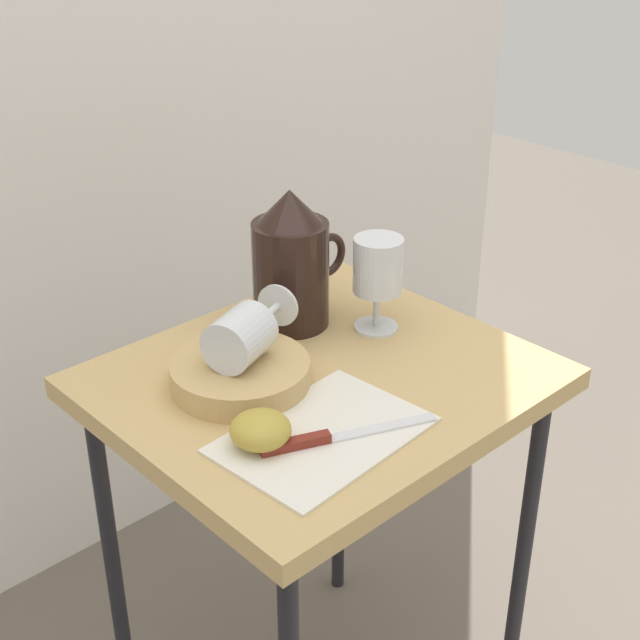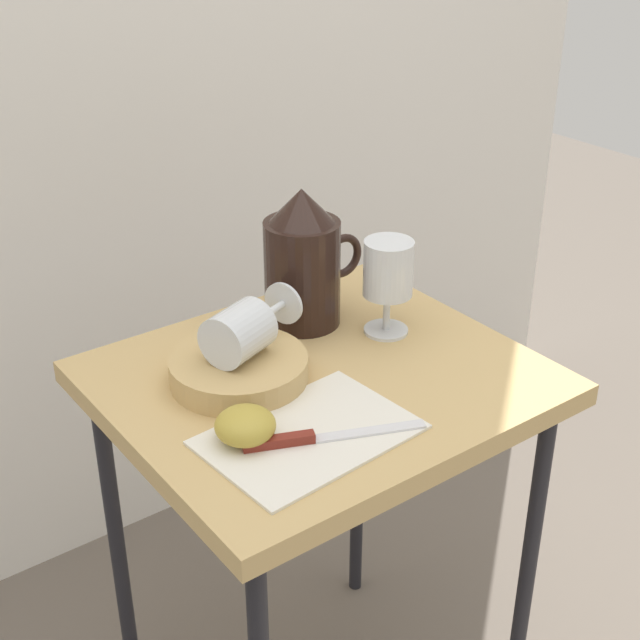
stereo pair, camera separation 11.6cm
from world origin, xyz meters
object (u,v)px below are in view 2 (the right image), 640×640
wine_glass_tipped_near (241,331)px  apple_half_left (245,425)px  basket_tray (239,369)px  pitcher (303,270)px  table (320,416)px  wine_glass_upright (388,274)px  knife (308,438)px

wine_glass_tipped_near → apple_half_left: 0.15m
basket_tray → pitcher: size_ratio=0.88×
table → pitcher: pitcher is taller
basket_tray → wine_glass_tipped_near: (0.01, 0.00, 0.05)m
table → wine_glass_upright: size_ratio=4.76×
wine_glass_upright → apple_half_left: size_ratio=1.95×
wine_glass_tipped_near → apple_half_left: (-0.07, -0.12, -0.05)m
wine_glass_upright → knife: size_ratio=0.67×
apple_half_left → knife: apple_half_left is taller
apple_half_left → table: bearing=24.4°
pitcher → wine_glass_tipped_near: bearing=-152.1°
table → pitcher: 0.21m
knife → basket_tray: bearing=86.3°
basket_tray → knife: 0.17m
wine_glass_tipped_near → apple_half_left: size_ratio=2.15×
wine_glass_tipped_near → pitcher: bearing=27.9°
apple_half_left → knife: bearing=-39.4°
apple_half_left → pitcher: bearing=41.9°
pitcher → knife: (-0.18, -0.25, -0.07)m
pitcher → wine_glass_tipped_near: (-0.16, -0.08, -0.01)m
table → apple_half_left: (-0.16, -0.07, 0.09)m
pitcher → basket_tray: bearing=-152.5°
wine_glass_tipped_near → knife: wine_glass_tipped_near is taller
basket_tray → pitcher: bearing=27.5°
table → wine_glass_tipped_near: size_ratio=4.30×
table → wine_glass_tipped_near: wine_glass_tipped_near is taller
pitcher → apple_half_left: size_ratio=2.84×
apple_half_left → knife: size_ratio=0.34×
pitcher → apple_half_left: (-0.23, -0.21, -0.06)m
pitcher → wine_glass_upright: bearing=-51.8°
wine_glass_tipped_near → basket_tray: bearing=-163.5°
basket_tray → pitcher: pitcher is taller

